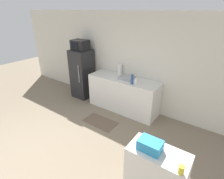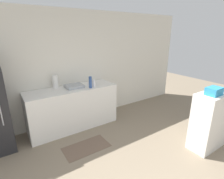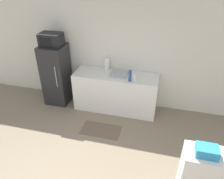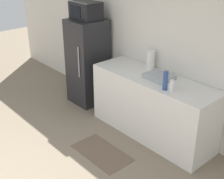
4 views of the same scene
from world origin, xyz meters
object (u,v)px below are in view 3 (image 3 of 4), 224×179
object	(u,v)px
bottle_short	(135,78)
bottle_tall	(130,76)
microwave	(51,39)
paper_towel_roll	(107,64)
refrigerator	(56,75)
basket	(207,151)

from	to	relation	value
bottle_short	bottle_tall	bearing A→B (deg)	-171.00
bottle_tall	microwave	bearing A→B (deg)	174.64
microwave	paper_towel_roll	bearing A→B (deg)	11.51
bottle_short	refrigerator	bearing A→B (deg)	175.31
basket	paper_towel_roll	size ratio (longest dim) A/B	1.00
basket	refrigerator	bearing A→B (deg)	146.49
basket	microwave	bearing A→B (deg)	146.51
microwave	bottle_short	distance (m)	2.09
basket	paper_towel_roll	xyz separation A→B (m)	(-1.99, 2.39, -0.08)
basket	bottle_tall	bearing A→B (deg)	124.47
refrigerator	bottle_short	distance (m)	2.00
basket	paper_towel_roll	world-z (taller)	basket
refrigerator	basket	distance (m)	3.89
bottle_tall	paper_towel_roll	distance (m)	0.77
bottle_tall	bottle_short	bearing A→B (deg)	9.00
microwave	bottle_tall	distance (m)	1.98
bottle_short	microwave	bearing A→B (deg)	175.35
bottle_short	paper_towel_roll	bearing A→B (deg)	150.72
refrigerator	bottle_tall	xyz separation A→B (m)	(1.88, -0.18, 0.31)
bottle_short	basket	bearing A→B (deg)	-57.72
bottle_short	paper_towel_roll	world-z (taller)	paper_towel_roll
basket	paper_towel_roll	distance (m)	3.11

